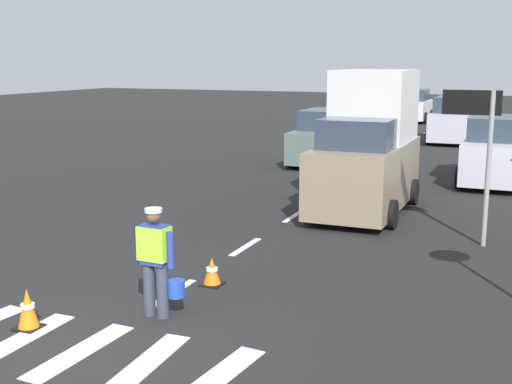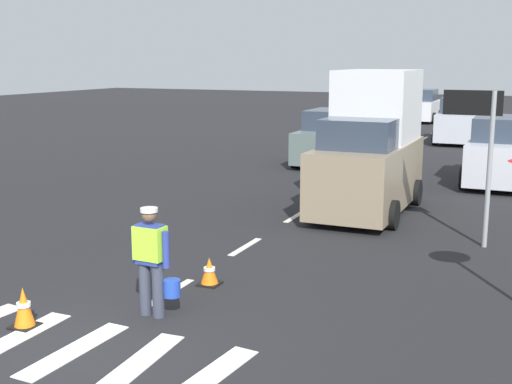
{
  "view_description": "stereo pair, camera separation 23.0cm",
  "coord_description": "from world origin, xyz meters",
  "px_view_note": "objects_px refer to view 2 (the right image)",
  "views": [
    {
      "loc": [
        5.37,
        -6.54,
        3.82
      ],
      "look_at": [
        0.08,
        6.06,
        1.1
      ],
      "focal_mm": 47.12,
      "sensor_mm": 36.0,
      "label": 1
    },
    {
      "loc": [
        5.58,
        -6.44,
        3.82
      ],
      "look_at": [
        0.08,
        6.06,
        1.1
      ],
      "focal_mm": 47.12,
      "sensor_mm": 36.0,
      "label": 2
    }
  ],
  "objects_px": {
    "car_parked_far": "(498,153)",
    "traffic_cone_far": "(209,271)",
    "lane_direction_sign": "(480,130)",
    "delivery_truck": "(370,148)",
    "car_outgoing_far": "(460,121)",
    "traffic_cone_near": "(24,308)",
    "car_oncoming_third": "(422,107)",
    "road_worker": "(152,256)",
    "car_oncoming_second": "(329,139)"
  },
  "relations": [
    {
      "from": "traffic_cone_far",
      "to": "delivery_truck",
      "type": "bearing_deg",
      "value": 80.93
    },
    {
      "from": "traffic_cone_near",
      "to": "road_worker",
      "type": "bearing_deg",
      "value": 37.67
    },
    {
      "from": "car_oncoming_second",
      "to": "road_worker",
      "type": "bearing_deg",
      "value": -82.16
    },
    {
      "from": "traffic_cone_far",
      "to": "car_oncoming_third",
      "type": "xyz_separation_m",
      "value": [
        -2.19,
        32.28,
        0.68
      ]
    },
    {
      "from": "delivery_truck",
      "to": "car_oncoming_second",
      "type": "distance_m",
      "value": 7.75
    },
    {
      "from": "car_parked_far",
      "to": "car_oncoming_second",
      "type": "xyz_separation_m",
      "value": [
        -5.97,
        1.69,
        -0.05
      ]
    },
    {
      "from": "road_worker",
      "to": "lane_direction_sign",
      "type": "height_order",
      "value": "lane_direction_sign"
    },
    {
      "from": "road_worker",
      "to": "lane_direction_sign",
      "type": "relative_size",
      "value": 0.52
    },
    {
      "from": "traffic_cone_near",
      "to": "car_oncoming_second",
      "type": "relative_size",
      "value": 0.15
    },
    {
      "from": "lane_direction_sign",
      "to": "car_oncoming_second",
      "type": "distance_m",
      "value": 11.19
    },
    {
      "from": "lane_direction_sign",
      "to": "traffic_cone_near",
      "type": "relative_size",
      "value": 5.31
    },
    {
      "from": "road_worker",
      "to": "traffic_cone_near",
      "type": "height_order",
      "value": "road_worker"
    },
    {
      "from": "delivery_truck",
      "to": "car_oncoming_third",
      "type": "bearing_deg",
      "value": 97.25
    },
    {
      "from": "traffic_cone_near",
      "to": "car_outgoing_far",
      "type": "distance_m",
      "value": 25.28
    },
    {
      "from": "delivery_truck",
      "to": "car_parked_far",
      "type": "height_order",
      "value": "delivery_truck"
    },
    {
      "from": "car_oncoming_third",
      "to": "lane_direction_sign",
      "type": "bearing_deg",
      "value": -77.76
    },
    {
      "from": "lane_direction_sign",
      "to": "delivery_truck",
      "type": "relative_size",
      "value": 0.7
    },
    {
      "from": "lane_direction_sign",
      "to": "road_worker",
      "type": "bearing_deg",
      "value": -123.58
    },
    {
      "from": "traffic_cone_far",
      "to": "car_parked_far",
      "type": "bearing_deg",
      "value": 72.62
    },
    {
      "from": "lane_direction_sign",
      "to": "traffic_cone_near",
      "type": "bearing_deg",
      "value": -127.39
    },
    {
      "from": "road_worker",
      "to": "car_parked_far",
      "type": "distance_m",
      "value": 14.13
    },
    {
      "from": "road_worker",
      "to": "traffic_cone_near",
      "type": "distance_m",
      "value": 1.96
    },
    {
      "from": "road_worker",
      "to": "car_oncoming_third",
      "type": "relative_size",
      "value": 0.44
    },
    {
      "from": "road_worker",
      "to": "delivery_truck",
      "type": "height_order",
      "value": "delivery_truck"
    },
    {
      "from": "delivery_truck",
      "to": "lane_direction_sign",
      "type": "bearing_deg",
      "value": -39.45
    },
    {
      "from": "delivery_truck",
      "to": "car_oncoming_third",
      "type": "xyz_separation_m",
      "value": [
        -3.26,
        25.58,
        -0.69
      ]
    },
    {
      "from": "road_worker",
      "to": "traffic_cone_near",
      "type": "relative_size",
      "value": 2.77
    },
    {
      "from": "road_worker",
      "to": "delivery_truck",
      "type": "bearing_deg",
      "value": 81.88
    },
    {
      "from": "car_parked_far",
      "to": "car_oncoming_third",
      "type": "bearing_deg",
      "value": 106.32
    },
    {
      "from": "traffic_cone_far",
      "to": "car_oncoming_second",
      "type": "relative_size",
      "value": 0.12
    },
    {
      "from": "delivery_truck",
      "to": "road_worker",
      "type": "bearing_deg",
      "value": -98.12
    },
    {
      "from": "lane_direction_sign",
      "to": "car_oncoming_third",
      "type": "height_order",
      "value": "lane_direction_sign"
    },
    {
      "from": "traffic_cone_far",
      "to": "car_outgoing_far",
      "type": "height_order",
      "value": "car_outgoing_far"
    },
    {
      "from": "traffic_cone_far",
      "to": "car_parked_far",
      "type": "relative_size",
      "value": 0.11
    },
    {
      "from": "delivery_truck",
      "to": "car_outgoing_far",
      "type": "height_order",
      "value": "delivery_truck"
    },
    {
      "from": "car_outgoing_far",
      "to": "car_parked_far",
      "type": "bearing_deg",
      "value": -76.77
    },
    {
      "from": "traffic_cone_near",
      "to": "car_outgoing_far",
      "type": "bearing_deg",
      "value": 83.42
    },
    {
      "from": "traffic_cone_far",
      "to": "car_oncoming_third",
      "type": "bearing_deg",
      "value": 93.88
    },
    {
      "from": "traffic_cone_far",
      "to": "car_outgoing_far",
      "type": "xyz_separation_m",
      "value": [
        1.31,
        22.37,
        0.74
      ]
    },
    {
      "from": "traffic_cone_near",
      "to": "traffic_cone_far",
      "type": "height_order",
      "value": "traffic_cone_near"
    },
    {
      "from": "car_oncoming_second",
      "to": "car_oncoming_third",
      "type": "height_order",
      "value": "car_oncoming_second"
    },
    {
      "from": "lane_direction_sign",
      "to": "car_oncoming_third",
      "type": "bearing_deg",
      "value": 102.24
    },
    {
      "from": "lane_direction_sign",
      "to": "traffic_cone_near",
      "type": "xyz_separation_m",
      "value": [
        -5.45,
        -7.13,
        -2.11
      ]
    },
    {
      "from": "traffic_cone_far",
      "to": "car_parked_far",
      "type": "height_order",
      "value": "car_parked_far"
    },
    {
      "from": "delivery_truck",
      "to": "car_parked_far",
      "type": "relative_size",
      "value": 1.09
    },
    {
      "from": "car_parked_far",
      "to": "traffic_cone_far",
      "type": "bearing_deg",
      "value": -107.38
    },
    {
      "from": "lane_direction_sign",
      "to": "car_oncoming_third",
      "type": "xyz_separation_m",
      "value": [
        -6.05,
        27.88,
        -1.49
      ]
    },
    {
      "from": "car_outgoing_far",
      "to": "car_oncoming_third",
      "type": "bearing_deg",
      "value": 109.45
    },
    {
      "from": "traffic_cone_far",
      "to": "car_oncoming_second",
      "type": "xyz_separation_m",
      "value": [
        -2.22,
        13.68,
        0.69
      ]
    },
    {
      "from": "car_oncoming_second",
      "to": "car_outgoing_far",
      "type": "relative_size",
      "value": 0.91
    }
  ]
}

